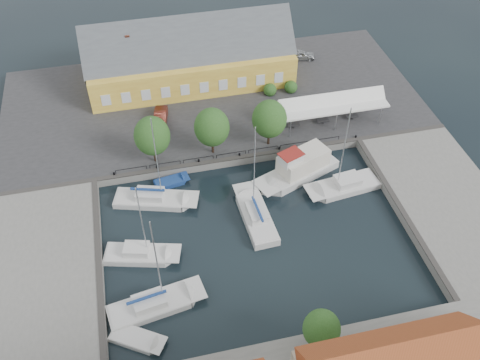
{
  "coord_description": "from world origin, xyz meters",
  "views": [
    {
      "loc": [
        -9.88,
        -36.59,
        44.06
      ],
      "look_at": [
        0.0,
        6.0,
        1.5
      ],
      "focal_mm": 40.0,
      "sensor_mm": 36.0,
      "label": 1
    }
  ],
  "objects_px": {
    "east_boat_a": "(344,187)",
    "launch_sw": "(137,340)",
    "tent_canopy": "(332,105)",
    "west_boat_a": "(154,200)",
    "trawler": "(299,169)",
    "west_boat_c": "(141,255)",
    "car_silver": "(301,55)",
    "west_boat_d": "(154,306)",
    "warehouse": "(185,59)",
    "car_red": "(161,118)",
    "center_sailboat": "(256,216)",
    "launch_nw": "(171,183)"
  },
  "relations": [
    {
      "from": "tent_canopy",
      "to": "launch_sw",
      "type": "height_order",
      "value": "tent_canopy"
    },
    {
      "from": "car_silver",
      "to": "tent_canopy",
      "type": "bearing_deg",
      "value": -171.04
    },
    {
      "from": "east_boat_a",
      "to": "launch_sw",
      "type": "height_order",
      "value": "east_boat_a"
    },
    {
      "from": "west_boat_c",
      "to": "launch_nw",
      "type": "distance_m",
      "value": 11.04
    },
    {
      "from": "west_boat_d",
      "to": "car_silver",
      "type": "bearing_deg",
      "value": 54.92
    },
    {
      "from": "launch_sw",
      "to": "east_boat_a",
      "type": "bearing_deg",
      "value": 29.19
    },
    {
      "from": "warehouse",
      "to": "west_boat_a",
      "type": "height_order",
      "value": "west_boat_a"
    },
    {
      "from": "car_silver",
      "to": "west_boat_c",
      "type": "bearing_deg",
      "value": 151.33
    },
    {
      "from": "car_silver",
      "to": "launch_nw",
      "type": "distance_m",
      "value": 30.95
    },
    {
      "from": "center_sailboat",
      "to": "launch_nw",
      "type": "distance_m",
      "value": 11.3
    },
    {
      "from": "car_red",
      "to": "west_boat_c",
      "type": "height_order",
      "value": "west_boat_c"
    },
    {
      "from": "warehouse",
      "to": "launch_sw",
      "type": "relative_size",
      "value": 5.31
    },
    {
      "from": "east_boat_a",
      "to": "launch_sw",
      "type": "xyz_separation_m",
      "value": [
        -25.18,
        -14.07,
        -0.17
      ]
    },
    {
      "from": "tent_canopy",
      "to": "center_sailboat",
      "type": "distance_m",
      "value": 19.16
    },
    {
      "from": "tent_canopy",
      "to": "launch_sw",
      "type": "xyz_separation_m",
      "value": [
        -27.41,
        -25.15,
        -3.59
      ]
    },
    {
      "from": "car_red",
      "to": "launch_nw",
      "type": "height_order",
      "value": "car_red"
    },
    {
      "from": "west_boat_c",
      "to": "warehouse",
      "type": "bearing_deg",
      "value": 72.11
    },
    {
      "from": "west_boat_d",
      "to": "launch_sw",
      "type": "xyz_separation_m",
      "value": [
        -1.93,
        -3.1,
        -0.18
      ]
    },
    {
      "from": "west_boat_c",
      "to": "center_sailboat",
      "type": "bearing_deg",
      "value": 10.72
    },
    {
      "from": "center_sailboat",
      "to": "west_boat_c",
      "type": "distance_m",
      "value": 13.04
    },
    {
      "from": "car_silver",
      "to": "trawler",
      "type": "relative_size",
      "value": 0.39
    },
    {
      "from": "warehouse",
      "to": "west_boat_a",
      "type": "relative_size",
      "value": 2.27
    },
    {
      "from": "center_sailboat",
      "to": "west_boat_d",
      "type": "bearing_deg",
      "value": -144.29
    },
    {
      "from": "launch_sw",
      "to": "launch_nw",
      "type": "height_order",
      "value": "launch_sw"
    },
    {
      "from": "warehouse",
      "to": "center_sailboat",
      "type": "relative_size",
      "value": 2.25
    },
    {
      "from": "trawler",
      "to": "west_boat_c",
      "type": "height_order",
      "value": "west_boat_c"
    },
    {
      "from": "warehouse",
      "to": "west_boat_c",
      "type": "distance_m",
      "value": 31.4
    },
    {
      "from": "center_sailboat",
      "to": "east_boat_a",
      "type": "xyz_separation_m",
      "value": [
        11.12,
        2.25,
        -0.1
      ]
    },
    {
      "from": "tent_canopy",
      "to": "launch_nw",
      "type": "relative_size",
      "value": 3.25
    },
    {
      "from": "car_silver",
      "to": "center_sailboat",
      "type": "xyz_separation_m",
      "value": [
        -14.23,
        -28.82,
        -1.37
      ]
    },
    {
      "from": "center_sailboat",
      "to": "launch_nw",
      "type": "xyz_separation_m",
      "value": [
        -8.3,
        7.66,
        -0.27
      ]
    },
    {
      "from": "launch_nw",
      "to": "center_sailboat",
      "type": "bearing_deg",
      "value": -42.68
    },
    {
      "from": "center_sailboat",
      "to": "tent_canopy",
      "type": "bearing_deg",
      "value": 44.98
    },
    {
      "from": "west_boat_a",
      "to": "launch_sw",
      "type": "relative_size",
      "value": 2.34
    },
    {
      "from": "east_boat_a",
      "to": "west_boat_d",
      "type": "bearing_deg",
      "value": -154.75
    },
    {
      "from": "tent_canopy",
      "to": "trawler",
      "type": "xyz_separation_m",
      "value": [
        -6.69,
        -7.84,
        -2.67
      ]
    },
    {
      "from": "west_boat_d",
      "to": "car_red",
      "type": "bearing_deg",
      "value": 81.49
    },
    {
      "from": "car_red",
      "to": "trawler",
      "type": "bearing_deg",
      "value": -29.23
    },
    {
      "from": "warehouse",
      "to": "car_silver",
      "type": "relative_size",
      "value": 6.62
    },
    {
      "from": "west_boat_a",
      "to": "west_boat_c",
      "type": "xyz_separation_m",
      "value": [
        -2.23,
        -7.5,
        -0.01
      ]
    },
    {
      "from": "car_red",
      "to": "east_boat_a",
      "type": "relative_size",
      "value": 0.37
    },
    {
      "from": "trawler",
      "to": "warehouse",
      "type": "bearing_deg",
      "value": 114.55
    },
    {
      "from": "tent_canopy",
      "to": "west_boat_a",
      "type": "bearing_deg",
      "value": -160.94
    },
    {
      "from": "west_boat_d",
      "to": "center_sailboat",
      "type": "bearing_deg",
      "value": 35.71
    },
    {
      "from": "warehouse",
      "to": "tent_canopy",
      "type": "bearing_deg",
      "value": -39.86
    },
    {
      "from": "west_boat_d",
      "to": "launch_sw",
      "type": "distance_m",
      "value": 3.66
    },
    {
      "from": "trawler",
      "to": "launch_sw",
      "type": "bearing_deg",
      "value": -140.12
    },
    {
      "from": "car_silver",
      "to": "east_boat_a",
      "type": "xyz_separation_m",
      "value": [
        -3.11,
        -26.57,
        -1.47
      ]
    },
    {
      "from": "tent_canopy",
      "to": "west_boat_a",
      "type": "relative_size",
      "value": 1.11
    },
    {
      "from": "west_boat_d",
      "to": "west_boat_a",
      "type": "bearing_deg",
      "value": 83.6
    }
  ]
}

